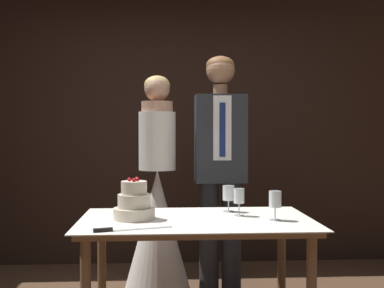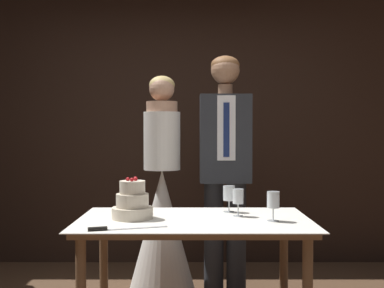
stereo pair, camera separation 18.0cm
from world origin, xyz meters
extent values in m
cube|color=black|center=(0.00, 2.13, 1.29)|extent=(5.53, 0.12, 2.59)
cylinder|color=brown|center=(-0.46, 0.59, 0.36)|extent=(0.06, 0.06, 0.72)
cylinder|color=brown|center=(0.74, 0.59, 0.36)|extent=(0.06, 0.06, 0.72)
cube|color=brown|center=(0.14, 0.26, 0.73)|extent=(1.32, 0.78, 0.03)
cube|color=white|center=(0.14, 0.26, 0.75)|extent=(1.38, 0.84, 0.01)
cylinder|color=beige|center=(-0.23, 0.27, 0.79)|extent=(0.25, 0.25, 0.07)
cylinder|color=beige|center=(-0.23, 0.27, 0.87)|extent=(0.19, 0.19, 0.08)
cylinder|color=beige|center=(-0.23, 0.27, 0.94)|extent=(0.15, 0.15, 0.08)
sphere|color=red|center=(-0.21, 0.27, 0.99)|extent=(0.02, 0.02, 0.02)
sphere|color=red|center=(-0.22, 0.31, 0.99)|extent=(0.02, 0.02, 0.02)
sphere|color=red|center=(-0.26, 0.26, 0.99)|extent=(0.02, 0.02, 0.02)
sphere|color=red|center=(-0.23, 0.23, 0.99)|extent=(0.02, 0.02, 0.02)
cube|color=silver|center=(-0.16, -0.03, 0.76)|extent=(0.32, 0.11, 0.00)
cylinder|color=black|center=(-0.37, -0.09, 0.77)|extent=(0.10, 0.05, 0.02)
cylinder|color=silver|center=(0.60, 0.18, 0.76)|extent=(0.07, 0.07, 0.00)
cylinder|color=silver|center=(0.60, 0.18, 0.80)|extent=(0.01, 0.01, 0.07)
cylinder|color=silver|center=(0.60, 0.18, 0.88)|extent=(0.07, 0.07, 0.09)
cylinder|color=maroon|center=(0.60, 0.18, 0.85)|extent=(0.06, 0.06, 0.03)
cylinder|color=silver|center=(0.41, 0.34, 0.76)|extent=(0.06, 0.06, 0.00)
cylinder|color=silver|center=(0.41, 0.34, 0.80)|extent=(0.01, 0.01, 0.07)
cylinder|color=silver|center=(0.41, 0.34, 0.88)|extent=(0.07, 0.07, 0.09)
cylinder|color=maroon|center=(0.41, 0.34, 0.85)|extent=(0.05, 0.05, 0.03)
cylinder|color=silver|center=(0.37, 0.49, 0.76)|extent=(0.07, 0.07, 0.00)
cylinder|color=silver|center=(0.37, 0.49, 0.80)|extent=(0.01, 0.01, 0.07)
cylinder|color=silver|center=(0.37, 0.49, 0.88)|extent=(0.08, 0.08, 0.10)
cylinder|color=maroon|center=(0.37, 0.49, 0.85)|extent=(0.06, 0.06, 0.03)
cone|color=white|center=(-0.10, 1.07, 0.49)|extent=(0.54, 0.54, 0.98)
cylinder|color=white|center=(-0.10, 1.07, 1.21)|extent=(0.28, 0.28, 0.44)
cylinder|color=tan|center=(-0.10, 1.07, 1.47)|extent=(0.24, 0.24, 0.08)
sphere|color=tan|center=(-0.10, 1.07, 1.60)|extent=(0.19, 0.19, 0.19)
ellipsoid|color=#D6B770|center=(-0.10, 1.09, 1.63)|extent=(0.20, 0.20, 0.14)
cylinder|color=#282B30|center=(0.29, 1.07, 0.44)|extent=(0.15, 0.15, 0.89)
cylinder|color=#282B30|center=(0.47, 1.07, 0.44)|extent=(0.15, 0.15, 0.89)
cube|color=#282B30|center=(0.38, 1.07, 1.22)|extent=(0.39, 0.24, 0.67)
cube|color=white|center=(0.38, 0.95, 1.30)|extent=(0.13, 0.01, 0.48)
cube|color=navy|center=(0.38, 0.94, 1.29)|extent=(0.04, 0.01, 0.40)
cylinder|color=#A37556|center=(0.38, 1.07, 1.60)|extent=(0.11, 0.11, 0.08)
sphere|color=#A37556|center=(0.38, 1.07, 1.74)|extent=(0.22, 0.22, 0.22)
ellipsoid|color=brown|center=(0.38, 1.08, 1.78)|extent=(0.22, 0.22, 0.14)
camera|label=1|loc=(-0.05, -2.59, 1.28)|focal=45.00mm
camera|label=2|loc=(0.13, -2.59, 1.28)|focal=45.00mm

